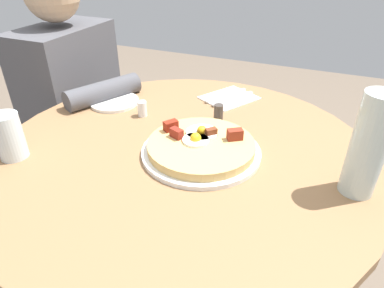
{
  "coord_description": "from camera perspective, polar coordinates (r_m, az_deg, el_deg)",
  "views": [
    {
      "loc": [
        0.68,
        0.32,
        1.21
      ],
      "look_at": [
        0.0,
        0.03,
        0.75
      ],
      "focal_mm": 31.67,
      "sensor_mm": 36.0,
      "label": 1
    }
  ],
  "objects": [
    {
      "name": "pizza_plate",
      "position": [
        0.86,
        1.53,
        -1.27
      ],
      "size": [
        0.3,
        0.3,
        0.01
      ],
      "primitive_type": "cylinder",
      "color": "white",
      "rests_on": "dining_table"
    },
    {
      "name": "knife",
      "position": [
        1.19,
        5.7,
        8.21
      ],
      "size": [
        0.16,
        0.1,
        0.0
      ],
      "primitive_type": "cube",
      "rotation": [
        0.0,
        0.0,
        2.62
      ],
      "color": "silver",
      "rests_on": "napkin"
    },
    {
      "name": "breakfast_pizza",
      "position": [
        0.86,
        1.51,
        -0.11
      ],
      "size": [
        0.27,
        0.27,
        0.05
      ],
      "color": "tan",
      "rests_on": "pizza_plate"
    },
    {
      "name": "person_seated",
      "position": [
        1.52,
        -18.48,
        2.37
      ],
      "size": [
        0.44,
        0.48,
        1.14
      ],
      "color": "#2D2D33",
      "rests_on": "ground_plane"
    },
    {
      "name": "napkin",
      "position": [
        1.18,
        6.28,
        7.72
      ],
      "size": [
        0.22,
        0.21,
        0.0
      ],
      "primitive_type": "cube",
      "rotation": [
        0.0,
        0.0,
        2.62
      ],
      "color": "white",
      "rests_on": "dining_table"
    },
    {
      "name": "water_bottle",
      "position": [
        0.77,
        27.59,
        -0.3
      ],
      "size": [
        0.07,
        0.07,
        0.23
      ],
      "primitive_type": "cylinder",
      "color": "silver",
      "rests_on": "dining_table"
    },
    {
      "name": "fork",
      "position": [
        1.16,
        6.89,
        7.62
      ],
      "size": [
        0.16,
        0.1,
        0.0
      ],
      "primitive_type": "cube",
      "rotation": [
        0.0,
        0.0,
        2.62
      ],
      "color": "silver",
      "rests_on": "napkin"
    },
    {
      "name": "water_glass",
      "position": [
        0.94,
        -28.44,
        1.14
      ],
      "size": [
        0.07,
        0.07,
        0.12
      ],
      "primitive_type": "cylinder",
      "color": "silver",
      "rests_on": "dining_table"
    },
    {
      "name": "salt_shaker",
      "position": [
        1.05,
        -8.38,
        5.9
      ],
      "size": [
        0.03,
        0.03,
        0.05
      ],
      "primitive_type": "cylinder",
      "color": "white",
      "rests_on": "dining_table"
    },
    {
      "name": "bread_plate",
      "position": [
        1.16,
        -12.92,
        6.95
      ],
      "size": [
        0.16,
        0.16,
        0.01
      ],
      "primitive_type": "cylinder",
      "color": "white",
      "rests_on": "dining_table"
    },
    {
      "name": "dining_table",
      "position": [
        0.99,
        -1.35,
        -9.14
      ],
      "size": [
        1.0,
        1.0,
        0.73
      ],
      "color": "olive",
      "rests_on": "ground_plane"
    },
    {
      "name": "pepper_shaker",
      "position": [
        1.02,
        4.48,
        5.26
      ],
      "size": [
        0.03,
        0.03,
        0.05
      ],
      "primitive_type": "cylinder",
      "color": "#3F3833",
      "rests_on": "dining_table"
    }
  ]
}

